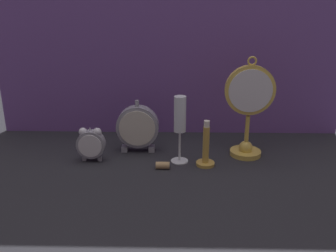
{
  "coord_description": "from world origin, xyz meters",
  "views": [
    {
      "loc": [
        0.02,
        -1.04,
        0.51
      ],
      "look_at": [
        0.0,
        0.08,
        0.11
      ],
      "focal_mm": 40.0,
      "sensor_mm": 36.0,
      "label": 1
    }
  ],
  "objects_px": {
    "mantel_clock_silver": "(138,127)",
    "wine_cork": "(163,165)",
    "pocket_watch_on_stand": "(248,111)",
    "champagne_flute": "(180,120)",
    "brass_candlestick": "(206,151)",
    "alarm_clock_twin_bell": "(91,143)"
  },
  "relations": [
    {
      "from": "mantel_clock_silver",
      "to": "wine_cork",
      "type": "height_order",
      "value": "mantel_clock_silver"
    },
    {
      "from": "pocket_watch_on_stand",
      "to": "wine_cork",
      "type": "bearing_deg",
      "value": -158.2
    },
    {
      "from": "champagne_flute",
      "to": "brass_candlestick",
      "type": "xyz_separation_m",
      "value": [
        0.08,
        -0.03,
        -0.09
      ]
    },
    {
      "from": "champagne_flute",
      "to": "wine_cork",
      "type": "xyz_separation_m",
      "value": [
        -0.05,
        -0.05,
        -0.13
      ]
    },
    {
      "from": "alarm_clock_twin_bell",
      "to": "champagne_flute",
      "type": "relative_size",
      "value": 0.52
    },
    {
      "from": "pocket_watch_on_stand",
      "to": "brass_candlestick",
      "type": "xyz_separation_m",
      "value": [
        -0.14,
        -0.08,
        -0.1
      ]
    },
    {
      "from": "champagne_flute",
      "to": "wine_cork",
      "type": "relative_size",
      "value": 5.13
    },
    {
      "from": "alarm_clock_twin_bell",
      "to": "brass_candlestick",
      "type": "height_order",
      "value": "brass_candlestick"
    },
    {
      "from": "alarm_clock_twin_bell",
      "to": "wine_cork",
      "type": "relative_size",
      "value": 2.67
    },
    {
      "from": "wine_cork",
      "to": "champagne_flute",
      "type": "bearing_deg",
      "value": 46.09
    },
    {
      "from": "alarm_clock_twin_bell",
      "to": "champagne_flute",
      "type": "xyz_separation_m",
      "value": [
        0.28,
        0.0,
        0.08
      ]
    },
    {
      "from": "alarm_clock_twin_bell",
      "to": "wine_cork",
      "type": "distance_m",
      "value": 0.24
    },
    {
      "from": "brass_candlestick",
      "to": "wine_cork",
      "type": "xyz_separation_m",
      "value": [
        -0.13,
        -0.03,
        -0.04
      ]
    },
    {
      "from": "mantel_clock_silver",
      "to": "pocket_watch_on_stand",
      "type": "bearing_deg",
      "value": -3.95
    },
    {
      "from": "champagne_flute",
      "to": "brass_candlestick",
      "type": "bearing_deg",
      "value": -17.98
    },
    {
      "from": "pocket_watch_on_stand",
      "to": "mantel_clock_silver",
      "type": "relative_size",
      "value": 1.83
    },
    {
      "from": "pocket_watch_on_stand",
      "to": "wine_cork",
      "type": "relative_size",
      "value": 7.81
    },
    {
      "from": "champagne_flute",
      "to": "wine_cork",
      "type": "bearing_deg",
      "value": -133.91
    },
    {
      "from": "pocket_watch_on_stand",
      "to": "alarm_clock_twin_bell",
      "type": "height_order",
      "value": "pocket_watch_on_stand"
    },
    {
      "from": "mantel_clock_silver",
      "to": "wine_cork",
      "type": "distance_m",
      "value": 0.18
    },
    {
      "from": "mantel_clock_silver",
      "to": "brass_candlestick",
      "type": "bearing_deg",
      "value": -25.57
    },
    {
      "from": "wine_cork",
      "to": "pocket_watch_on_stand",
      "type": "bearing_deg",
      "value": 21.8
    }
  ]
}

